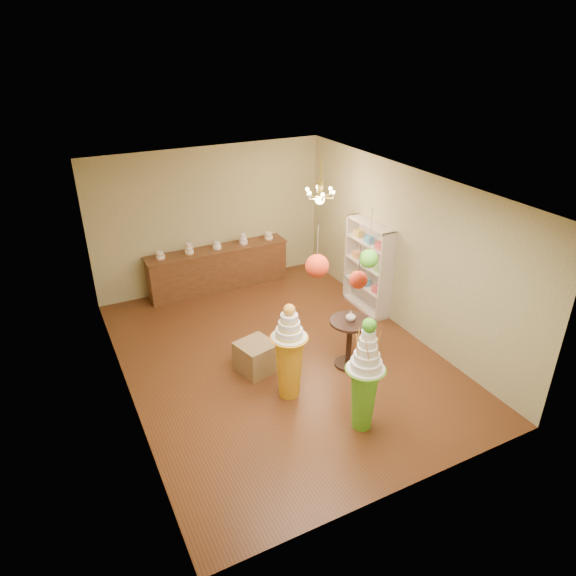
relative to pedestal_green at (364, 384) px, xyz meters
name	(u,v)px	position (x,y,z in m)	size (l,w,h in m)	color
floor	(279,357)	(-0.29, 2.08, -0.73)	(6.50, 6.50, 0.00)	#562E17
ceiling	(278,186)	(-0.29, 2.08, 2.27)	(6.50, 6.50, 0.00)	white
wall_back	(211,218)	(-0.29, 5.33, 0.77)	(5.00, 0.04, 3.00)	tan
wall_front	(409,394)	(-0.29, -1.17, 0.77)	(5.00, 0.04, 3.00)	tan
wall_left	(118,313)	(-2.79, 2.08, 0.77)	(0.04, 6.50, 3.00)	tan
wall_right	(404,251)	(2.21, 2.08, 0.77)	(0.04, 6.50, 3.00)	tan
pedestal_green	(364,384)	(0.00, 0.00, 0.00)	(0.62, 0.62, 1.76)	#57AA25
pedestal_orange	(289,359)	(-0.59, 1.09, -0.07)	(0.57, 0.57, 1.58)	gold
burlap_riser	(256,357)	(-0.79, 1.91, -0.47)	(0.56, 0.56, 0.51)	olive
sideboard	(218,268)	(-0.29, 5.05, -0.25)	(3.04, 0.54, 1.16)	#58321B
shelving_unit	(368,267)	(2.05, 2.88, 0.17)	(0.33, 1.20, 1.80)	beige
round_table	(349,337)	(0.64, 1.34, -0.17)	(0.82, 0.82, 0.86)	black
vase	(351,316)	(0.64, 1.34, 0.22)	(0.16, 0.16, 0.17)	beige
pom_red_left	(317,266)	(-0.52, 0.47, 1.68)	(0.30, 0.30, 0.74)	#443931
pom_green_mid	(369,259)	(0.37, 0.61, 1.55)	(0.26, 0.26, 0.85)	#443931
pom_red_right	(358,280)	(-0.50, -0.40, 1.86)	(0.20, 0.20, 0.51)	#443931
chandelier	(320,197)	(1.18, 3.33, 1.57)	(0.68, 0.68, 0.85)	gold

